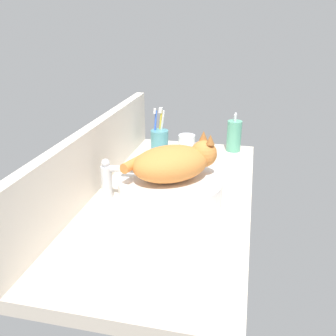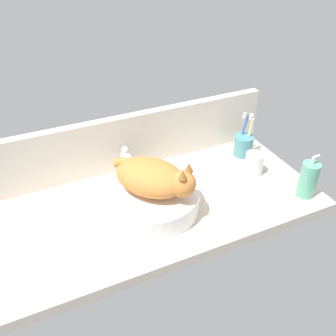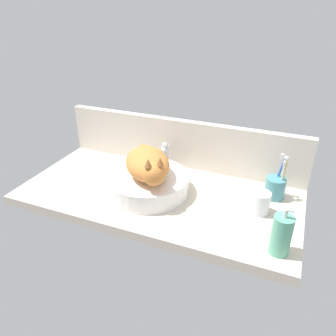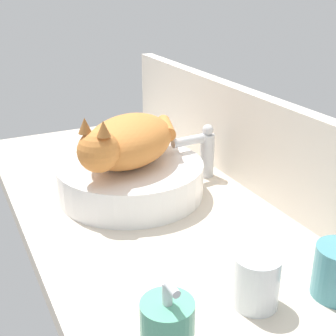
{
  "view_description": "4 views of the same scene",
  "coord_description": "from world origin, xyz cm",
  "px_view_note": "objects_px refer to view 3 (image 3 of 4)",
  "views": [
    {
      "loc": [
        -110.96,
        -25.08,
        57.09
      ],
      "look_at": [
        5.78,
        1.21,
        7.49
      ],
      "focal_mm": 40.0,
      "sensor_mm": 36.0,
      "label": 1
    },
    {
      "loc": [
        -41.0,
        -95.36,
        86.75
      ],
      "look_at": [
        4.84,
        3.58,
        10.96
      ],
      "focal_mm": 40.0,
      "sensor_mm": 36.0,
      "label": 2
    },
    {
      "loc": [
        47.87,
        -106.09,
        72.87
      ],
      "look_at": [
        3.03,
        2.44,
        10.53
      ],
      "focal_mm": 35.0,
      "sensor_mm": 36.0,
      "label": 3
    },
    {
      "loc": [
        88.15,
        -37.61,
        48.31
      ],
      "look_at": [
        6.47,
        2.63,
        9.77
      ],
      "focal_mm": 50.0,
      "sensor_mm": 36.0,
      "label": 4
    }
  ],
  "objects_px": {
    "sink_basin": "(148,184)",
    "toothbrush_cup": "(275,187)",
    "soap_dispenser": "(281,235)",
    "faucet": "(164,156)",
    "cat": "(148,164)",
    "water_glass": "(260,204)"
  },
  "relations": [
    {
      "from": "sink_basin",
      "to": "toothbrush_cup",
      "type": "bearing_deg",
      "value": 17.86
    },
    {
      "from": "soap_dispenser",
      "to": "toothbrush_cup",
      "type": "relative_size",
      "value": 0.91
    },
    {
      "from": "faucet",
      "to": "soap_dispenser",
      "type": "distance_m",
      "value": 0.67
    },
    {
      "from": "sink_basin",
      "to": "toothbrush_cup",
      "type": "distance_m",
      "value": 0.51
    },
    {
      "from": "sink_basin",
      "to": "cat",
      "type": "height_order",
      "value": "cat"
    },
    {
      "from": "cat",
      "to": "toothbrush_cup",
      "type": "distance_m",
      "value": 0.52
    },
    {
      "from": "soap_dispenser",
      "to": "water_glass",
      "type": "distance_m",
      "value": 0.22
    },
    {
      "from": "toothbrush_cup",
      "to": "faucet",
      "type": "bearing_deg",
      "value": 175.04
    },
    {
      "from": "water_glass",
      "to": "cat",
      "type": "bearing_deg",
      "value": -175.23
    },
    {
      "from": "soap_dispenser",
      "to": "sink_basin",
      "type": "bearing_deg",
      "value": 162.48
    },
    {
      "from": "sink_basin",
      "to": "cat",
      "type": "xyz_separation_m",
      "value": [
        0.01,
        -0.01,
        0.1
      ]
    },
    {
      "from": "cat",
      "to": "water_glass",
      "type": "relative_size",
      "value": 3.49
    },
    {
      "from": "sink_basin",
      "to": "toothbrush_cup",
      "type": "xyz_separation_m",
      "value": [
        0.49,
        0.16,
        0.01
      ]
    },
    {
      "from": "sink_basin",
      "to": "soap_dispenser",
      "type": "height_order",
      "value": "soap_dispenser"
    },
    {
      "from": "faucet",
      "to": "soap_dispenser",
      "type": "xyz_separation_m",
      "value": [
        0.55,
        -0.37,
        -0.0
      ]
    },
    {
      "from": "faucet",
      "to": "toothbrush_cup",
      "type": "height_order",
      "value": "toothbrush_cup"
    },
    {
      "from": "faucet",
      "to": "soap_dispenser",
      "type": "relative_size",
      "value": 0.8
    },
    {
      "from": "sink_basin",
      "to": "cat",
      "type": "distance_m",
      "value": 0.1
    },
    {
      "from": "sink_basin",
      "to": "toothbrush_cup",
      "type": "height_order",
      "value": "toothbrush_cup"
    },
    {
      "from": "cat",
      "to": "water_glass",
      "type": "height_order",
      "value": "cat"
    },
    {
      "from": "sink_basin",
      "to": "cat",
      "type": "relative_size",
      "value": 1.11
    },
    {
      "from": "sink_basin",
      "to": "faucet",
      "type": "height_order",
      "value": "faucet"
    }
  ]
}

